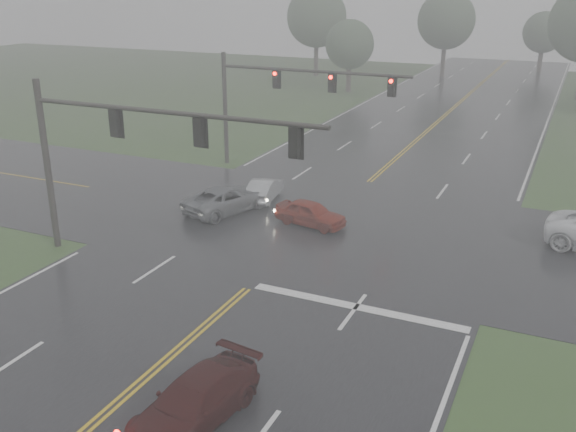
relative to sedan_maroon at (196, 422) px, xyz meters
The scene contains 13 objects.
main_road 14.13m from the sedan_maroon, 100.40° to the left, with size 18.00×160.00×0.02m, color black.
cross_street 16.10m from the sedan_maroon, 99.11° to the left, with size 120.00×14.00×0.02m, color black.
stop_bar 8.53m from the sedan_maroon, 76.78° to the left, with size 8.50×0.50×0.01m, color silver.
sedan_maroon is the anchor object (origin of this frame).
sedan_red 15.89m from the sedan_maroon, 100.90° to the left, with size 1.49×3.70×1.26m, color maroon.
sedan_silver 19.49m from the sedan_maroon, 110.80° to the left, with size 1.29×3.71×1.22m, color #9FA2A6.
car_grey 17.48m from the sedan_maroon, 116.79° to the left, with size 2.29×4.97×1.38m, color slate.
signal_gantry_near 13.07m from the sedan_maroon, 136.25° to the left, with size 13.63×0.34×7.76m.
signal_gantry_far 26.29m from the sedan_maroon, 110.20° to the left, with size 12.58×0.37×7.36m.
tree_nw_a 57.73m from the sedan_maroon, 105.24° to the left, with size 5.29×5.29×7.76m.
tree_n_mid 72.72m from the sedan_maroon, 96.48° to the left, with size 7.16×7.16×10.51m.
tree_nw_b 70.08m from the sedan_maroon, 109.43° to the left, with size 7.54×7.54×11.08m.
tree_n_far 81.35m from the sedan_maroon, 87.97° to the left, with size 5.37×5.37×7.89m.
Camera 1 is at (11.14, -6.41, 11.73)m, focal length 40.00 mm.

